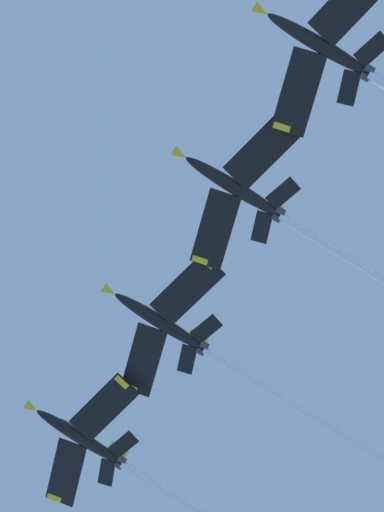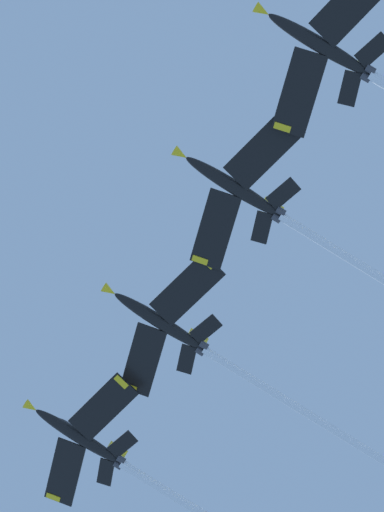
{
  "view_description": "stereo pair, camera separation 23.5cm",
  "coord_description": "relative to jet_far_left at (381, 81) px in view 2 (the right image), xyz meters",
  "views": [
    {
      "loc": [
        -18.19,
        -45.76,
        1.71
      ],
      "look_at": [
        22.49,
        -6.59,
        117.15
      ],
      "focal_mm": 81.43,
      "sensor_mm": 36.0,
      "label": 1
    },
    {
      "loc": [
        -18.35,
        -45.59,
        1.71
      ],
      "look_at": [
        22.49,
        -6.59,
        117.15
      ],
      "focal_mm": 81.43,
      "sensor_mm": 36.0,
      "label": 2
    }
  ],
  "objects": [
    {
      "name": "jet_inner_right",
      "position": [
        15.78,
        52.3,
        -0.36
      ],
      "size": [
        34.99,
        19.42,
        10.99
      ],
      "color": "black"
    },
    {
      "name": "jet_centre",
      "position": [
        10.85,
        35.13,
        1.12
      ],
      "size": [
        35.76,
        19.47,
        10.18
      ],
      "color": "black"
    },
    {
      "name": "jet_inner_left",
      "position": [
        3.35,
        17.96,
        1.35
      ],
      "size": [
        31.49,
        19.46,
        9.25
      ],
      "color": "black"
    },
    {
      "name": "jet_far_left",
      "position": [
        0.0,
        0.0,
        0.0
      ],
      "size": [
        36.42,
        19.77,
        10.41
      ],
      "color": "black"
    }
  ]
}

